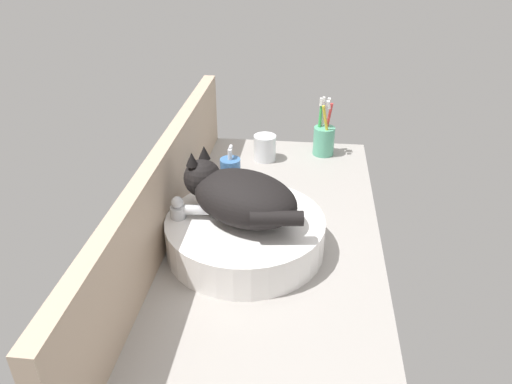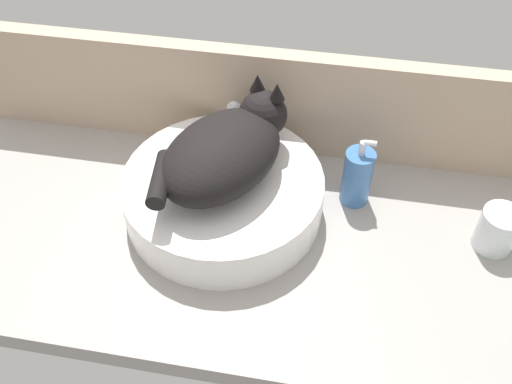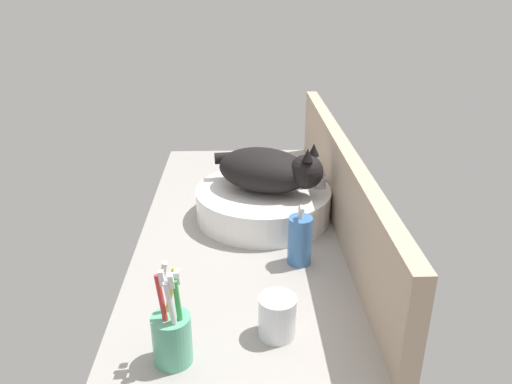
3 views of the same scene
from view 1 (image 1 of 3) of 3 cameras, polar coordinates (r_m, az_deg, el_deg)
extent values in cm
cube|color=#9E9993|center=(121.52, 1.44, -6.30)|extent=(118.57, 53.65, 4.00)
cube|color=tan|center=(118.79, -10.59, -0.29)|extent=(118.57, 3.60, 22.09)
cylinder|color=white|center=(115.09, -1.23, -4.85)|extent=(36.35, 36.35, 8.28)
ellipsoid|color=black|center=(109.93, -1.29, -0.70)|extent=(26.62, 30.02, 11.00)
sphere|color=black|center=(115.63, -6.11, 1.60)|extent=(8.80, 8.80, 8.80)
cone|color=black|center=(112.33, -7.37, 3.73)|extent=(2.80, 2.80, 3.20)
cone|color=black|center=(115.32, -5.95, 4.53)|extent=(2.80, 2.80, 3.20)
cylinder|color=black|center=(101.95, 2.37, -3.04)|extent=(4.49, 11.30, 3.20)
cylinder|color=silver|center=(116.30, -8.74, -4.02)|extent=(3.60, 3.60, 11.00)
cylinder|color=silver|center=(112.80, -6.43, -2.05)|extent=(2.81, 10.12, 2.20)
sphere|color=silver|center=(112.77, -8.99, -1.19)|extent=(2.80, 2.80, 2.80)
cylinder|color=#3F72B2|center=(135.29, -2.92, 1.57)|extent=(5.48, 5.48, 11.51)
cylinder|color=silver|center=(132.08, -3.00, 4.31)|extent=(1.20, 1.20, 2.80)
cylinder|color=silver|center=(132.57, -2.93, 5.07)|extent=(2.20, 1.00, 1.00)
cylinder|color=#5BB28E|center=(162.17, 7.75, 5.81)|extent=(6.75, 6.75, 9.14)
cylinder|color=white|center=(161.94, 7.52, 7.45)|extent=(1.93, 2.65, 17.03)
cube|color=white|center=(158.97, 7.72, 10.29)|extent=(1.35, 1.04, 2.54)
cylinder|color=#D13838|center=(161.17, 8.09, 7.30)|extent=(2.80, 2.87, 16.98)
cube|color=white|center=(158.19, 8.31, 10.15)|extent=(1.47, 1.07, 2.60)
cylinder|color=yellow|center=(158.87, 8.11, 6.96)|extent=(2.19, 4.18, 16.87)
cube|color=white|center=(155.85, 8.33, 9.85)|extent=(1.39, 1.25, 2.59)
cylinder|color=green|center=(160.93, 7.24, 7.33)|extent=(2.79, 1.48, 17.02)
cube|color=white|center=(157.94, 7.44, 10.18)|extent=(1.46, 0.88, 2.54)
cylinder|color=white|center=(157.30, 1.02, 5.09)|extent=(7.03, 7.03, 8.04)
cylinder|color=silver|center=(157.99, 1.01, 4.55)|extent=(6.19, 6.19, 4.75)
camera|label=2|loc=(1.26, 38.41, 29.17)|focal=40.00mm
camera|label=3|loc=(2.17, 5.25, 27.52)|focal=35.00mm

